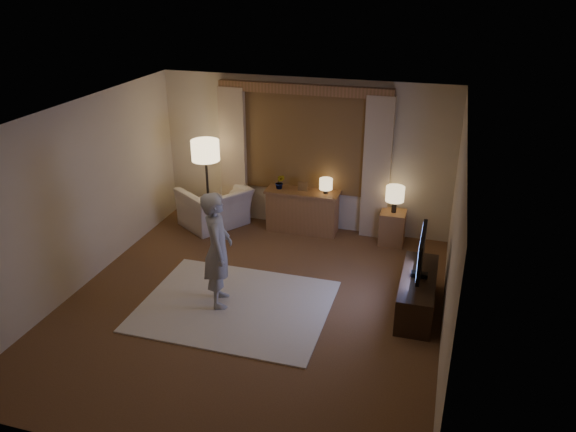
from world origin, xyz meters
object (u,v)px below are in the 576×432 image
at_px(side_table, 392,228).
at_px(tv_stand, 417,293).
at_px(armchair, 215,207).
at_px(person, 218,250).
at_px(sideboard, 302,212).

xyz_separation_m(side_table, tv_stand, (0.56, -1.90, -0.03)).
bearing_deg(tv_stand, side_table, 106.29).
bearing_deg(tv_stand, armchair, 154.45).
bearing_deg(person, tv_stand, -97.47).
distance_m(sideboard, side_table, 1.55).
relative_size(sideboard, armchair, 1.11).
distance_m(side_table, person, 3.26).
relative_size(armchair, tv_stand, 0.77).
bearing_deg(tv_stand, sideboard, 137.14).
relative_size(sideboard, person, 0.75).
xyz_separation_m(sideboard, armchair, (-1.53, -0.22, 0.00)).
relative_size(sideboard, side_table, 2.14).
relative_size(tv_stand, person, 0.87).
xyz_separation_m(tv_stand, person, (-2.57, -0.61, 0.57)).
bearing_deg(armchair, sideboard, 131.74).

